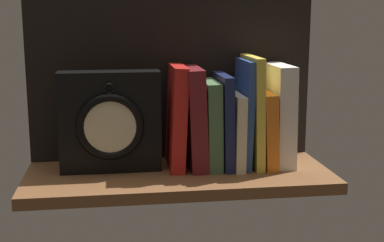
% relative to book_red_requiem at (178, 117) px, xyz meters
% --- Properties ---
extents(ground_plane, '(0.68, 0.27, 0.03)m').
position_rel_book_red_requiem_xyz_m(ground_plane, '(-0.00, -0.04, -0.13)').
color(ground_plane, brown).
extents(back_panel, '(0.68, 0.01, 0.40)m').
position_rel_book_red_requiem_xyz_m(back_panel, '(-0.00, 0.09, 0.08)').
color(back_panel, black).
rests_on(back_panel, ground_plane).
extents(book_red_requiem, '(0.04, 0.14, 0.24)m').
position_rel_book_red_requiem_xyz_m(book_red_requiem, '(0.00, 0.00, 0.00)').
color(book_red_requiem, red).
rests_on(book_red_requiem, ground_plane).
extents(book_maroon_dawkins, '(0.05, 0.15, 0.23)m').
position_rel_book_red_requiem_xyz_m(book_maroon_dawkins, '(0.04, 0.00, -0.00)').
color(book_maroon_dawkins, maroon).
rests_on(book_maroon_dawkins, ground_plane).
extents(book_green_romantic, '(0.04, 0.14, 0.20)m').
position_rel_book_red_requiem_xyz_m(book_green_romantic, '(0.08, 0.00, -0.02)').
color(book_green_romantic, '#476B44').
rests_on(book_green_romantic, ground_plane).
extents(book_navy_bierce, '(0.03, 0.16, 0.21)m').
position_rel_book_red_requiem_xyz_m(book_navy_bierce, '(0.11, 0.00, -0.01)').
color(book_navy_bierce, '#192147').
rests_on(book_navy_bierce, ground_plane).
extents(book_cream_twain, '(0.02, 0.17, 0.17)m').
position_rel_book_red_requiem_xyz_m(book_cream_twain, '(0.13, 0.00, -0.03)').
color(book_cream_twain, beige).
rests_on(book_cream_twain, ground_plane).
extents(book_blue_modern, '(0.02, 0.15, 0.25)m').
position_rel_book_red_requiem_xyz_m(book_blue_modern, '(0.15, 0.00, 0.01)').
color(book_blue_modern, '#2D4C8E').
rests_on(book_blue_modern, ground_plane).
extents(book_yellow_seinlanguage, '(0.03, 0.16, 0.25)m').
position_rel_book_red_requiem_xyz_m(book_yellow_seinlanguage, '(0.17, 0.00, 0.01)').
color(book_yellow_seinlanguage, gold).
rests_on(book_yellow_seinlanguage, ground_plane).
extents(book_orange_pandolfini, '(0.04, 0.16, 0.17)m').
position_rel_book_red_requiem_xyz_m(book_orange_pandolfini, '(0.20, 0.00, -0.03)').
color(book_orange_pandolfini, orange).
rests_on(book_orange_pandolfini, ground_plane).
extents(book_white_catcher, '(0.05, 0.15, 0.23)m').
position_rel_book_red_requiem_xyz_m(book_white_catcher, '(0.24, 0.00, -0.00)').
color(book_white_catcher, silver).
rests_on(book_white_catcher, ground_plane).
extents(framed_clock, '(0.22, 0.08, 0.22)m').
position_rel_book_red_requiem_xyz_m(framed_clock, '(-0.15, -0.01, -0.01)').
color(framed_clock, black).
rests_on(framed_clock, ground_plane).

